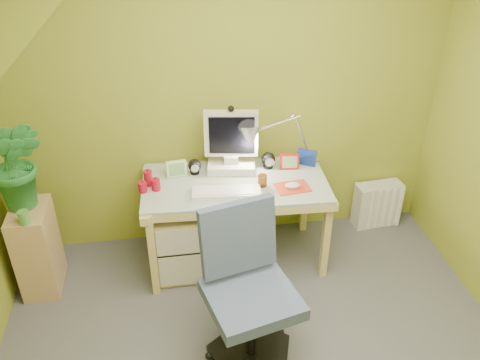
{
  "coord_description": "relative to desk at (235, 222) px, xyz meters",
  "views": [
    {
      "loc": [
        -0.44,
        -1.78,
        2.58
      ],
      "look_at": [
        0.0,
        1.0,
        0.85
      ],
      "focal_mm": 38.0,
      "sensor_mm": 36.0,
      "label": 1
    }
  ],
  "objects": [
    {
      "name": "task_chair",
      "position": [
        -0.04,
        -0.93,
        0.16
      ],
      "size": [
        0.68,
        0.68,
        1.01
      ],
      "primitive_type": null,
      "rotation": [
        0.0,
        0.0,
        0.24
      ],
      "color": "#3E4C66",
      "rests_on": "floor"
    },
    {
      "name": "speaker_left",
      "position": [
        -0.27,
        0.16,
        0.4
      ],
      "size": [
        0.11,
        0.11,
        0.11
      ],
      "primitive_type": null,
      "rotation": [
        0.0,
        0.0,
        0.22
      ],
      "color": "black",
      "rests_on": "desk"
    },
    {
      "name": "photo_frame_red",
      "position": [
        0.42,
        0.12,
        0.41
      ],
      "size": [
        0.14,
        0.03,
        0.12
      ],
      "primitive_type": "cube",
      "rotation": [
        0.0,
        0.0,
        -0.11
      ],
      "color": "#B71513",
      "rests_on": "desk"
    },
    {
      "name": "mousepad",
      "position": [
        0.38,
        -0.14,
        0.35
      ],
      "size": [
        0.25,
        0.19,
        0.01
      ],
      "primitive_type": "cube",
      "rotation": [
        0.0,
        0.0,
        0.1
      ],
      "color": "red",
      "rests_on": "desk"
    },
    {
      "name": "amber_tumbler",
      "position": [
        0.18,
        -0.08,
        0.39
      ],
      "size": [
        0.07,
        0.07,
        0.08
      ],
      "primitive_type": "cylinder",
      "rotation": [
        0.0,
        0.0,
        0.05
      ],
      "color": "brown",
      "rests_on": "desk"
    },
    {
      "name": "wall_back",
      "position": [
        -0.0,
        0.37,
        0.85
      ],
      "size": [
        3.2,
        0.01,
        2.4
      ],
      "primitive_type": "cube",
      "color": "olive",
      "rests_on": "floor"
    },
    {
      "name": "desk",
      "position": [
        0.0,
        0.0,
        0.0
      ],
      "size": [
        1.33,
        0.71,
        0.7
      ],
      "primitive_type": null,
      "rotation": [
        0.0,
        0.0,
        -0.05
      ],
      "color": "tan",
      "rests_on": "floor"
    },
    {
      "name": "monitor",
      "position": [
        -0.0,
        0.18,
        0.58
      ],
      "size": [
        0.37,
        0.25,
        0.47
      ],
      "primitive_type": null,
      "rotation": [
        0.0,
        0.0,
        -0.15
      ],
      "color": "beige",
      "rests_on": "desk"
    },
    {
      "name": "side_ledge",
      "position": [
        -1.4,
        -0.08,
        -0.02
      ],
      "size": [
        0.24,
        0.38,
        0.66
      ],
      "primitive_type": "cube",
      "color": "tan",
      "rests_on": "floor"
    },
    {
      "name": "potted_plant",
      "position": [
        -1.4,
        -0.03,
        0.63
      ],
      "size": [
        0.4,
        0.35,
        0.64
      ],
      "primitive_type": "imported",
      "rotation": [
        0.0,
        0.0,
        -0.22
      ],
      "color": "#267331",
      "rests_on": "side_ledge"
    },
    {
      "name": "photo_frame_green",
      "position": [
        -0.4,
        0.14,
        0.41
      ],
      "size": [
        0.14,
        0.03,
        0.12
      ],
      "primitive_type": "cube",
      "rotation": [
        0.0,
        0.0,
        0.09
      ],
      "color": "#C2E29B",
      "rests_on": "desk"
    },
    {
      "name": "candle_cluster",
      "position": [
        -0.6,
        0.01,
        0.4
      ],
      "size": [
        0.17,
        0.15,
        0.11
      ],
      "primitive_type": null,
      "rotation": [
        0.0,
        0.0,
        0.16
      ],
      "color": "#A80E23",
      "rests_on": "desk"
    },
    {
      "name": "desk_lamp",
      "position": [
        0.45,
        0.18,
        0.65
      ],
      "size": [
        0.59,
        0.3,
        0.61
      ],
      "primitive_type": null,
      "rotation": [
        0.0,
        0.0,
        -0.1
      ],
      "color": "#BBBABF",
      "rests_on": "desk"
    },
    {
      "name": "slope_ceiling",
      "position": [
        -1.0,
        -1.23,
        1.5
      ],
      "size": [
        1.1,
        3.2,
        1.1
      ],
      "primitive_type": "cube",
      "color": "white",
      "rests_on": "wall_left"
    },
    {
      "name": "photo_frame_blue",
      "position": [
        0.56,
        0.16,
        0.41
      ],
      "size": [
        0.13,
        0.09,
        0.12
      ],
      "primitive_type": "cube",
      "rotation": [
        0.0,
        0.0,
        -0.55
      ],
      "color": "navy",
      "rests_on": "desk"
    },
    {
      "name": "speaker_right",
      "position": [
        0.27,
        0.16,
        0.41
      ],
      "size": [
        0.11,
        0.11,
        0.12
      ],
      "primitive_type": null,
      "rotation": [
        0.0,
        0.0,
        -0.07
      ],
      "color": "black",
      "rests_on": "desk"
    },
    {
      "name": "radiator",
      "position": [
        1.24,
        0.27,
        -0.16
      ],
      "size": [
        0.39,
        0.18,
        0.38
      ],
      "primitive_type": "cube",
      "rotation": [
        0.0,
        0.0,
        0.09
      ],
      "color": "silver",
      "rests_on": "floor"
    },
    {
      "name": "green_cup",
      "position": [
        -1.38,
        -0.23,
        0.35
      ],
      "size": [
        0.08,
        0.08,
        0.09
      ],
      "primitive_type": "cylinder",
      "rotation": [
        0.0,
        0.0,
        0.08
      ],
      "color": "#4F8C3A",
      "rests_on": "side_ledge"
    },
    {
      "name": "keyboard",
      "position": [
        -0.08,
        -0.14,
        0.36
      ],
      "size": [
        0.48,
        0.19,
        0.02
      ],
      "primitive_type": "cube",
      "rotation": [
        0.0,
        0.0,
        -0.09
      ],
      "color": "white",
      "rests_on": "desk"
    },
    {
      "name": "mouse",
      "position": [
        0.38,
        -0.14,
        0.37
      ],
      "size": [
        0.12,
        0.08,
        0.04
      ],
      "primitive_type": "ellipsoid",
      "rotation": [
        0.0,
        0.0,
        0.15
      ],
      "color": "silver",
      "rests_on": "mousepad"
    }
  ]
}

